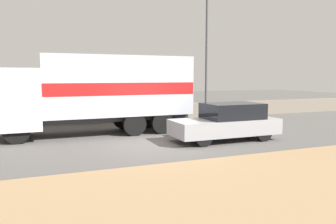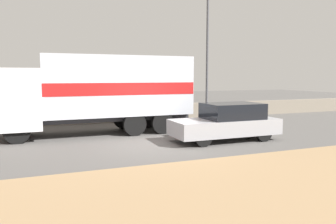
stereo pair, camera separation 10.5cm
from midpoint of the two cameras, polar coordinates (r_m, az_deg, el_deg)
The scene contains 6 objects.
ground_plane at distance 12.53m, azimuth -1.82°, elevation -5.66°, with size 80.00×80.00×0.00m, color #514F4C.
dirt_shoulder_foreground at distance 7.19m, azimuth 15.76°, elevation -14.86°, with size 60.00×6.91×0.04m.
stone_wall_backdrop at distance 18.81m, azimuth -8.70°, elevation -0.29°, with size 60.00×0.35×0.94m.
street_lamp at distance 19.46m, azimuth 7.03°, elevation 11.41°, with size 0.56×0.28×7.59m.
box_truck at distance 14.90m, azimuth -11.48°, elevation 3.75°, with size 8.38×2.50×3.47m.
car_hatchback at distance 13.42m, azimuth 10.45°, elevation -1.73°, with size 4.36×1.73×1.50m.
Camera 2 is at (-4.07, -11.57, 2.58)m, focal length 35.00 mm.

